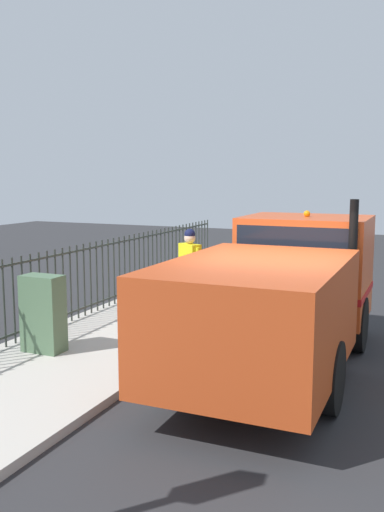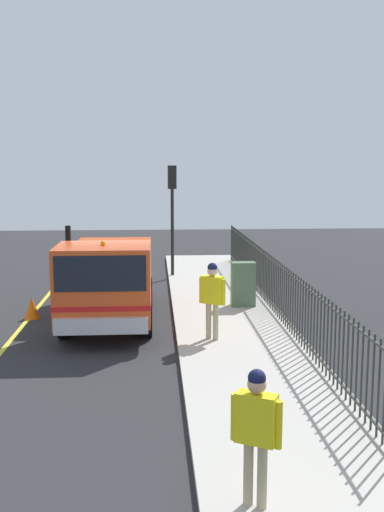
{
  "view_description": "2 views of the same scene",
  "coord_description": "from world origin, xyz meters",
  "px_view_note": "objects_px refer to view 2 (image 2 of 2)",
  "views": [
    {
      "loc": [
        -2.04,
        7.71,
        3.05
      ],
      "look_at": [
        2.08,
        -1.75,
        1.56
      ],
      "focal_mm": 39.22,
      "sensor_mm": 36.0,
      "label": 1
    },
    {
      "loc": [
        1.31,
        -16.19,
        4.14
      ],
      "look_at": [
        2.22,
        -1.88,
        1.96
      ],
      "focal_mm": 41.21,
      "sensor_mm": 36.0,
      "label": 2
    }
  ],
  "objects_px": {
    "work_truck": "(109,275)",
    "pedestrian_distant": "(256,423)",
    "utility_cabinet": "(243,284)",
    "worker_standing": "(212,293)",
    "traffic_cone": "(32,308)",
    "traffic_light_near": "(172,198)"
  },
  "relations": [
    {
      "from": "work_truck",
      "to": "pedestrian_distant",
      "type": "bearing_deg",
      "value": 104.85
    },
    {
      "from": "work_truck",
      "to": "utility_cabinet",
      "type": "xyz_separation_m",
      "value": [
        3.77,
        1.24,
        -0.53
      ]
    },
    {
      "from": "worker_standing",
      "to": "traffic_cone",
      "type": "distance_m",
      "value": 5.51
    },
    {
      "from": "utility_cabinet",
      "to": "traffic_cone",
      "type": "bearing_deg",
      "value": -174.28
    },
    {
      "from": "pedestrian_distant",
      "to": "traffic_cone",
      "type": "bearing_deg",
      "value": -36.31
    },
    {
      "from": "traffic_light_near",
      "to": "utility_cabinet",
      "type": "distance_m",
      "value": 5.88
    },
    {
      "from": "traffic_cone",
      "to": "utility_cabinet",
      "type": "bearing_deg",
      "value": 5.72
    },
    {
      "from": "work_truck",
      "to": "traffic_light_near",
      "type": "height_order",
      "value": "traffic_light_near"
    },
    {
      "from": "worker_standing",
      "to": "utility_cabinet",
      "type": "xyz_separation_m",
      "value": [
        1.23,
        3.28,
        -0.47
      ]
    },
    {
      "from": "worker_standing",
      "to": "utility_cabinet",
      "type": "height_order",
      "value": "worker_standing"
    },
    {
      "from": "pedestrian_distant",
      "to": "traffic_cone",
      "type": "relative_size",
      "value": 2.76
    },
    {
      "from": "work_truck",
      "to": "traffic_cone",
      "type": "distance_m",
      "value": 2.47
    },
    {
      "from": "worker_standing",
      "to": "utility_cabinet",
      "type": "distance_m",
      "value": 3.54
    },
    {
      "from": "worker_standing",
      "to": "pedestrian_distant",
      "type": "height_order",
      "value": "worker_standing"
    },
    {
      "from": "traffic_light_near",
      "to": "traffic_cone",
      "type": "distance_m",
      "value": 7.49
    },
    {
      "from": "worker_standing",
      "to": "traffic_light_near",
      "type": "xyz_separation_m",
      "value": [
        -0.67,
        8.38,
        1.76
      ]
    },
    {
      "from": "work_truck",
      "to": "traffic_light_near",
      "type": "xyz_separation_m",
      "value": [
        1.88,
        6.34,
        1.71
      ]
    },
    {
      "from": "work_truck",
      "to": "worker_standing",
      "type": "xyz_separation_m",
      "value": [
        2.55,
        -2.04,
        -0.06
      ]
    },
    {
      "from": "traffic_light_near",
      "to": "work_truck",
      "type": "bearing_deg",
      "value": 66.74
    },
    {
      "from": "work_truck",
      "to": "traffic_light_near",
      "type": "relative_size",
      "value": 1.46
    },
    {
      "from": "pedestrian_distant",
      "to": "traffic_light_near",
      "type": "relative_size",
      "value": 0.42
    },
    {
      "from": "traffic_cone",
      "to": "pedestrian_distant",
      "type": "bearing_deg",
      "value": -64.52
    }
  ]
}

